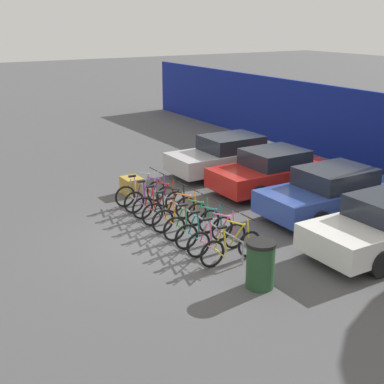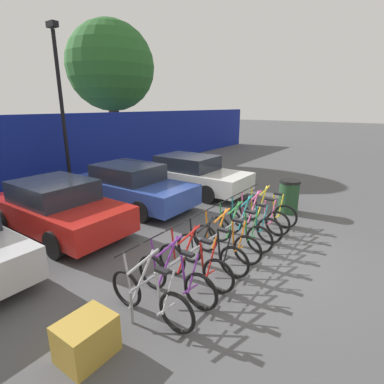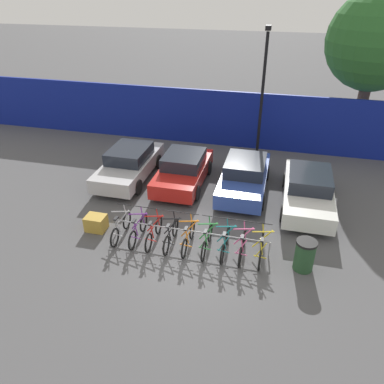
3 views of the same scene
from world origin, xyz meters
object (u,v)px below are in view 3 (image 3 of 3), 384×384
bicycle_pink (242,246)px  lamp_post (263,88)px  car_white (308,189)px  tree_behind_hoarding (376,42)px  bicycle_silver (121,227)px  bicycle_purple (138,230)px  car_blue (244,176)px  bicycle_teal (225,243)px  car_red (183,170)px  cargo_crate (96,223)px  trash_bin (305,255)px  bicycle_orange (188,238)px  car_silver (130,163)px  bicycle_green (207,240)px  bike_rack (189,232)px  bicycle_black (171,235)px  bicycle_red (154,232)px  bicycle_yellow (261,249)px

bicycle_pink → lamp_post: 8.53m
car_white → tree_behind_hoarding: 8.76m
bicycle_silver → bicycle_purple: size_ratio=1.00×
bicycle_purple → car_blue: car_blue is taller
bicycle_teal → car_red: car_red is taller
cargo_crate → bicycle_purple: bearing=-6.0°
car_white → trash_bin: size_ratio=4.46×
bicycle_silver → bicycle_orange: same height
car_silver → trash_bin: size_ratio=4.31×
tree_behind_hoarding → lamp_post: bearing=-150.3°
car_silver → bicycle_silver: bearing=-71.9°
bicycle_pink → car_white: 4.26m
car_red → bicycle_green: bearing=-65.4°
tree_behind_hoarding → car_red: bearing=-139.6°
bicycle_teal → cargo_crate: bearing=179.7°
lamp_post → bike_rack: bearing=-100.9°
bicycle_silver → bicycle_orange: (2.39, 0.00, 0.00)m
bicycle_black → cargo_crate: bearing=178.3°
bike_rack → bicycle_orange: 0.19m
bicycle_pink → car_white: (2.06, 3.72, 0.32)m
bicycle_purple → trash_bin: (5.45, -0.18, 0.14)m
bicycle_black → bicycle_orange: 0.60m
car_red → tree_behind_hoarding: bearing=40.4°
bicycle_purple → car_white: size_ratio=0.37×
bike_rack → bicycle_red: bicycle_red is taller
cargo_crate → trash_bin: bearing=-2.9°
bicycle_orange → bicycle_purple: bearing=-176.8°
car_silver → car_white: 7.63m
bicycle_pink → tree_behind_hoarding: tree_behind_hoarding is taller
bicycle_green → car_red: bearing=110.8°
bike_rack → bicycle_teal: bearing=-6.9°
lamp_post → trash_bin: size_ratio=5.89×
bicycle_silver → car_red: bearing=76.5°
bicycle_yellow → car_red: size_ratio=0.42×
tree_behind_hoarding → car_white: bearing=-110.0°
bicycle_green → bicycle_teal: same height
bicycle_purple → car_white: bearing=31.5°
bicycle_silver → bicycle_pink: size_ratio=1.00×
bicycle_black → car_white: car_white is taller
bicycle_red → tree_behind_hoarding: size_ratio=0.23×
bicycle_purple → car_red: 4.26m
bicycle_red → bicycle_pink: (2.98, 0.00, 0.00)m
bicycle_pink → trash_bin: bearing=-3.1°
cargo_crate → lamp_post: bearing=57.7°
bicycle_silver → cargo_crate: (-1.03, 0.18, -0.10)m
bicycle_green → car_white: size_ratio=0.37×
bicycle_purple → trash_bin: bicycle_purple is taller
car_white → trash_bin: bearing=-92.2°
bicycle_black → bicycle_pink: 2.38m
car_silver → car_white: same height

